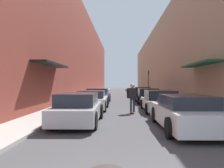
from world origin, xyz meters
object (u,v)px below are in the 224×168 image
parked_car_left_1 (92,100)px  skateboarder (132,95)px  parked_car_right_0 (184,113)px  parked_car_left_2 (98,96)px  parked_car_left_0 (78,109)px  traffic_light (149,80)px  parked_car_right_3 (142,93)px  parked_car_right_2 (147,96)px  parked_car_right_1 (159,101)px

parked_car_left_1 → skateboarder: 3.06m
parked_car_right_0 → parked_car_left_2: bearing=111.6°
parked_car_left_0 → parked_car_left_1: bearing=90.3°
parked_car_right_0 → traffic_light: (1.46, 21.42, 1.55)m
parked_car_left_2 → parked_car_right_0: (4.33, -10.94, 0.01)m
skateboarder → traffic_light: traffic_light is taller
parked_car_left_2 → parked_car_right_3: parked_car_right_3 is taller
parked_car_left_0 → parked_car_left_2: 9.87m
parked_car_left_0 → parked_car_right_2: (4.17, 9.66, -0.00)m
parked_car_left_0 → parked_car_right_3: bearing=74.3°
parked_car_right_3 → skateboarder: (-1.72, -11.74, 0.42)m
parked_car_right_1 → traffic_light: traffic_light is taller
parked_car_left_1 → skateboarder: skateboarder is taller
parked_car_left_2 → parked_car_right_1: parked_car_right_1 is taller
traffic_light → parked_car_right_0: bearing=-93.9°
parked_car_left_1 → parked_car_right_0: bearing=-54.9°
parked_car_right_2 → skateboarder: (-1.67, -6.40, 0.42)m
parked_car_left_1 → parked_car_left_2: 4.93m
parked_car_left_1 → skateboarder: bearing=-33.4°
parked_car_right_0 → parked_car_right_3: bearing=89.9°
parked_car_left_2 → parked_car_right_0: size_ratio=0.92×
parked_car_right_2 → parked_car_right_3: (0.06, 5.35, -0.00)m
parked_car_right_2 → skateboarder: 6.62m
parked_car_left_0 → parked_car_right_3: 15.59m
parked_car_left_2 → parked_car_right_2: size_ratio=1.00×
parked_car_left_0 → traffic_light: (5.66, 20.35, 1.55)m
parked_car_left_0 → parked_car_left_1: parked_car_left_0 is taller
parked_car_left_2 → parked_car_right_3: 6.74m
parked_car_right_2 → parked_car_left_1: bearing=-131.6°
parked_car_right_0 → traffic_light: size_ratio=1.40×
parked_car_right_1 → parked_car_right_2: parked_car_right_1 is taller
parked_car_right_1 → parked_car_right_3: 10.78m
skateboarder → traffic_light: 17.41m
traffic_light → parked_car_right_3: bearing=-105.0°
parked_car_left_1 → parked_car_right_1: parked_car_right_1 is taller
skateboarder → parked_car_right_0: bearing=-68.7°
parked_car_right_2 → traffic_light: bearing=82.1°
skateboarder → traffic_light: bearing=79.5°
parked_car_left_2 → traffic_light: traffic_light is taller
parked_car_left_1 → parked_car_right_2: parked_car_right_2 is taller
traffic_light → parked_car_left_1: bearing=-110.2°
parked_car_left_2 → parked_car_right_3: (4.36, 5.14, 0.01)m
parked_car_left_2 → parked_car_right_2: parked_car_right_2 is taller
parked_car_right_3 → skateboarder: 11.88m
parked_car_left_1 → parked_car_right_0: (4.22, -6.01, 0.02)m
parked_car_right_1 → parked_car_left_1: bearing=170.5°
parked_car_left_2 → parked_car_right_1: size_ratio=0.99×
parked_car_right_3 → parked_car_right_1: bearing=-90.0°
parked_car_left_0 → skateboarder: size_ratio=2.55×
parked_car_right_2 → skateboarder: skateboarder is taller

